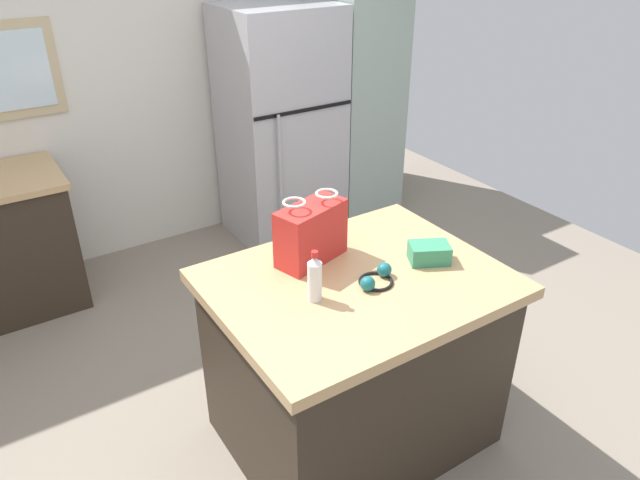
{
  "coord_description": "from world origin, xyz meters",
  "views": [
    {
      "loc": [
        -1.08,
        -2.05,
        2.3
      ],
      "look_at": [
        0.23,
        -0.02,
        0.97
      ],
      "focal_mm": 33.36,
      "sensor_mm": 36.0,
      "label": 1
    }
  ],
  "objects": [
    {
      "name": "ground",
      "position": [
        0.0,
        0.0,
        0.0
      ],
      "size": [
        6.27,
        6.27,
        0.0
      ],
      "primitive_type": "plane",
      "color": "gray"
    },
    {
      "name": "back_wall",
      "position": [
        -0.01,
        2.2,
        1.27
      ],
      "size": [
        5.22,
        0.13,
        2.54
      ],
      "color": "silver",
      "rests_on": "ground"
    },
    {
      "name": "kitchen_island",
      "position": [
        0.23,
        -0.32,
        0.46
      ],
      "size": [
        1.24,
        0.98,
        0.92
      ],
      "color": "#33281E",
      "rests_on": "ground"
    },
    {
      "name": "refrigerator",
      "position": [
        1.05,
        1.78,
        0.88
      ],
      "size": [
        0.81,
        0.73,
        1.75
      ],
      "color": "#B7B7BC",
      "rests_on": "ground"
    },
    {
      "name": "tall_cabinet",
      "position": [
        1.75,
        1.78,
        1.0
      ],
      "size": [
        0.56,
        0.65,
        2.01
      ],
      "color": "#9EB2A8",
      "rests_on": "ground"
    },
    {
      "name": "shopping_bag",
      "position": [
        0.15,
        -0.08,
        1.05
      ],
      "size": [
        0.36,
        0.24,
        0.31
      ],
      "color": "red",
      "rests_on": "kitchen_island"
    },
    {
      "name": "small_box",
      "position": [
        0.59,
        -0.38,
        0.96
      ],
      "size": [
        0.21,
        0.19,
        0.09
      ],
      "primitive_type": "cube",
      "rotation": [
        0.0,
        0.0,
        -0.48
      ],
      "color": "#388E66",
      "rests_on": "kitchen_island"
    },
    {
      "name": "bottle",
      "position": [
        -0.01,
        -0.36,
        1.02
      ],
      "size": [
        0.06,
        0.06,
        0.23
      ],
      "color": "white",
      "rests_on": "kitchen_island"
    },
    {
      "name": "ear_defenders",
      "position": [
        0.28,
        -0.39,
        0.94
      ],
      "size": [
        0.19,
        0.19,
        0.06
      ],
      "color": "black",
      "rests_on": "kitchen_island"
    }
  ]
}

